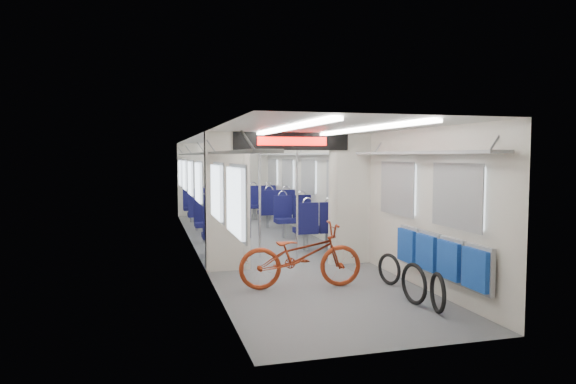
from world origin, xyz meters
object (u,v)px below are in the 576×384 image
object	(u,v)px
seat_bay_near_right	(305,219)
stanchion_near_left	(260,196)
bike_hoop_b	(414,286)
stanchion_far_left	(231,187)
seat_bay_far_left	(202,206)
stanchion_near_right	(297,198)
seat_bay_far_right	(269,204)
seat_bay_near_left	(220,223)
stanchion_far_right	(259,187)
bike_hoop_a	(438,295)
bike_hoop_c	(389,271)
bicycle	(301,256)
flip_bench	(439,256)

from	to	relation	value
seat_bay_near_right	stanchion_near_left	world-z (taller)	stanchion_near_left
bike_hoop_b	stanchion_far_left	world-z (taller)	stanchion_far_left
seat_bay_far_left	stanchion_near_right	xyz separation A→B (m)	(1.17, -5.19, 0.61)
bike_hoop_b	seat_bay_far_right	distance (m)	8.26
seat_bay_near_left	stanchion_far_right	bearing A→B (deg)	56.18
stanchion_far_left	seat_bay_far_left	bearing A→B (deg)	107.36
seat_bay_near_left	stanchion_near_right	world-z (taller)	stanchion_near_right
seat_bay_far_left	stanchion_near_right	distance (m)	5.36
bike_hoop_a	stanchion_far_left	world-z (taller)	stanchion_far_left
bike_hoop_a	bike_hoop_c	xyz separation A→B (m)	(0.06, 1.41, -0.02)
seat_bay_far_right	bike_hoop_b	bearing A→B (deg)	-90.13
seat_bay_far_left	bicycle	bearing A→B (deg)	-84.42
seat_bay_far_right	stanchion_near_left	distance (m)	4.97
stanchion_near_right	stanchion_far_right	distance (m)	3.42
seat_bay_far_right	stanchion_far_left	world-z (taller)	stanchion_far_left
seat_bay_near_right	stanchion_near_right	bearing A→B (deg)	-111.23
stanchion_far_left	stanchion_far_right	xyz separation A→B (m)	(0.68, -0.08, 0.00)
bike_hoop_b	stanchion_far_right	xyz separation A→B (m)	(-0.64, 6.44, 0.91)
flip_bench	bike_hoop_c	distance (m)	0.98
flip_bench	seat_bay_far_left	size ratio (longest dim) A/B	1.06
bicycle	stanchion_near_right	xyz separation A→B (m)	(0.49, 1.85, 0.68)
bicycle	stanchion_near_left	world-z (taller)	stanchion_near_left
stanchion_far_left	bicycle	bearing A→B (deg)	-88.32
bike_hoop_c	stanchion_far_right	distance (m)	5.58
bike_hoop_c	seat_bay_near_left	bearing A→B (deg)	118.77
bicycle	flip_bench	world-z (taller)	bicycle
bike_hoop_b	seat_bay_far_right	world-z (taller)	seat_bay_far_right
seat_bay_near_left	stanchion_far_right	xyz separation A→B (m)	(1.21, 1.80, 0.62)
bicycle	flip_bench	size ratio (longest dim) A/B	0.83
bike_hoop_c	seat_bay_far_left	distance (m)	7.50
bicycle	stanchion_far_right	size ratio (longest dim) A/B	0.78
stanchion_far_right	stanchion_far_left	bearing A→B (deg)	173.13
bike_hoop_c	seat_bay_far_right	distance (m)	7.27
bicycle	stanchion_far_left	size ratio (longest dim) A/B	0.78
stanchion_near_right	stanchion_far_left	xyz separation A→B (m)	(-0.64, 3.50, 0.00)
flip_bench	bike_hoop_b	bearing A→B (deg)	-163.28
flip_bench	seat_bay_near_left	size ratio (longest dim) A/B	1.08
stanchion_far_right	seat_bay_far_right	bearing A→B (deg)	69.92
bike_hoop_c	bike_hoop_a	bearing A→B (deg)	-92.33
flip_bench	bike_hoop_a	xyz separation A→B (m)	(-0.35, -0.54, -0.35)
bike_hoop_c	stanchion_far_left	size ratio (longest dim) A/B	0.20
bike_hoop_a	seat_bay_far_right	distance (m)	8.67
bicycle	seat_bay_near_right	bearing A→B (deg)	-13.09
flip_bench	stanchion_near_left	distance (m)	3.81
seat_bay_near_right	seat_bay_far_right	bearing A→B (deg)	90.00
bike_hoop_b	stanchion_far_left	bearing A→B (deg)	101.45
flip_bench	bicycle	bearing A→B (deg)	146.77
seat_bay_near_right	stanchion_near_right	world-z (taller)	stanchion_near_right
flip_bench	stanchion_near_left	xyz separation A→B (m)	(-1.70, 3.36, 0.57)
bicycle	stanchion_near_right	distance (m)	2.03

